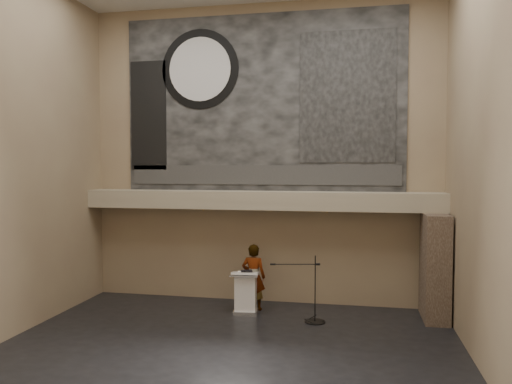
# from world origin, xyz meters

# --- Properties ---
(floor) EXTENTS (10.00, 10.00, 0.00)m
(floor) POSITION_xyz_m (0.00, 0.00, 0.00)
(floor) COLOR black
(floor) RESTS_ON ground
(wall_back) EXTENTS (10.00, 0.02, 8.50)m
(wall_back) POSITION_xyz_m (0.00, 4.00, 4.25)
(wall_back) COLOR #836B53
(wall_back) RESTS_ON floor
(wall_front) EXTENTS (10.00, 0.02, 8.50)m
(wall_front) POSITION_xyz_m (0.00, -4.00, 4.25)
(wall_front) COLOR #836B53
(wall_front) RESTS_ON floor
(wall_left) EXTENTS (0.02, 8.00, 8.50)m
(wall_left) POSITION_xyz_m (-5.00, 0.00, 4.25)
(wall_left) COLOR #836B53
(wall_left) RESTS_ON floor
(wall_right) EXTENTS (0.02, 8.00, 8.50)m
(wall_right) POSITION_xyz_m (5.00, 0.00, 4.25)
(wall_right) COLOR #836B53
(wall_right) RESTS_ON floor
(soffit) EXTENTS (10.00, 0.80, 0.50)m
(soffit) POSITION_xyz_m (0.00, 3.60, 2.95)
(soffit) COLOR gray
(soffit) RESTS_ON wall_back
(sprinkler_left) EXTENTS (0.04, 0.04, 0.06)m
(sprinkler_left) POSITION_xyz_m (-1.60, 3.55, 2.67)
(sprinkler_left) COLOR #B2893D
(sprinkler_left) RESTS_ON soffit
(sprinkler_right) EXTENTS (0.04, 0.04, 0.06)m
(sprinkler_right) POSITION_xyz_m (1.90, 3.55, 2.67)
(sprinkler_right) COLOR #B2893D
(sprinkler_right) RESTS_ON soffit
(banner) EXTENTS (8.00, 0.05, 5.00)m
(banner) POSITION_xyz_m (0.00, 3.97, 5.70)
(banner) COLOR black
(banner) RESTS_ON wall_back
(banner_text_strip) EXTENTS (7.76, 0.02, 0.55)m
(banner_text_strip) POSITION_xyz_m (0.00, 3.93, 3.65)
(banner_text_strip) COLOR #2B2B2B
(banner_text_strip) RESTS_ON banner
(banner_clock_rim) EXTENTS (2.30, 0.02, 2.30)m
(banner_clock_rim) POSITION_xyz_m (-1.80, 3.93, 6.70)
(banner_clock_rim) COLOR black
(banner_clock_rim) RESTS_ON banner
(banner_clock_face) EXTENTS (1.84, 0.02, 1.84)m
(banner_clock_face) POSITION_xyz_m (-1.80, 3.91, 6.70)
(banner_clock_face) COLOR silver
(banner_clock_face) RESTS_ON banner
(banner_building_print) EXTENTS (2.60, 0.02, 3.60)m
(banner_building_print) POSITION_xyz_m (2.40, 3.93, 5.80)
(banner_building_print) COLOR black
(banner_building_print) RESTS_ON banner
(banner_brick_print) EXTENTS (1.10, 0.02, 3.20)m
(banner_brick_print) POSITION_xyz_m (-3.40, 3.93, 5.40)
(banner_brick_print) COLOR black
(banner_brick_print) RESTS_ON banner
(stone_pier) EXTENTS (0.60, 1.40, 2.70)m
(stone_pier) POSITION_xyz_m (4.65, 3.15, 1.35)
(stone_pier) COLOR #423329
(stone_pier) RESTS_ON floor
(lectern) EXTENTS (0.74, 0.56, 1.13)m
(lectern) POSITION_xyz_m (-0.18, 2.72, 0.55)
(lectern) COLOR silver
(lectern) RESTS_ON floor
(binder) EXTENTS (0.35, 0.31, 0.04)m
(binder) POSITION_xyz_m (-0.16, 2.74, 1.12)
(binder) COLOR black
(binder) RESTS_ON lectern
(papers) EXTENTS (0.27, 0.33, 0.00)m
(papers) POSITION_xyz_m (-0.28, 2.68, 1.10)
(papers) COLOR white
(papers) RESTS_ON lectern
(speaker_person) EXTENTS (0.68, 0.47, 1.79)m
(speaker_person) POSITION_xyz_m (-0.05, 3.09, 0.90)
(speaker_person) COLOR silver
(speaker_person) RESTS_ON floor
(mic_stand) EXTENTS (1.35, 0.52, 1.68)m
(mic_stand) POSITION_xyz_m (1.65, 2.29, 0.24)
(mic_stand) COLOR black
(mic_stand) RESTS_ON floor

